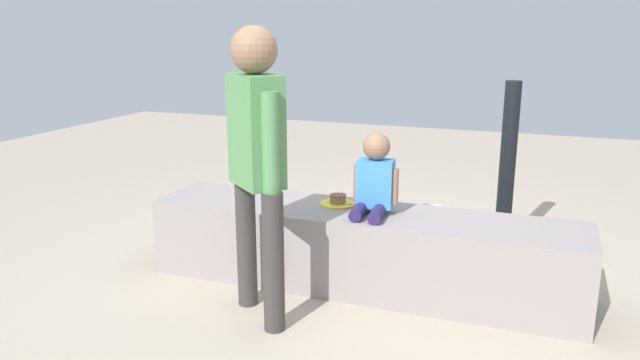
% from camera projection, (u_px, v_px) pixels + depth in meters
% --- Properties ---
extents(ground_plane, '(12.00, 12.00, 0.00)m').
position_uv_depth(ground_plane, '(361.00, 285.00, 3.77)').
color(ground_plane, tan).
extents(concrete_ledge, '(2.62, 0.54, 0.48)m').
position_uv_depth(concrete_ledge, '(362.00, 249.00, 3.71)').
color(concrete_ledge, gray).
rests_on(concrete_ledge, ground_plane).
extents(child_seated, '(0.28, 0.32, 0.48)m').
position_uv_depth(child_seated, '(375.00, 179.00, 3.56)').
color(child_seated, '#281D4E').
rests_on(child_seated, concrete_ledge).
extents(adult_standing, '(0.38, 0.35, 1.57)m').
position_uv_depth(adult_standing, '(257.00, 149.00, 3.14)').
color(adult_standing, '#353230').
rests_on(adult_standing, ground_plane).
extents(cake_plate, '(0.22, 0.22, 0.07)m').
position_uv_depth(cake_plate, '(338.00, 201.00, 3.78)').
color(cake_plate, yellow).
rests_on(cake_plate, concrete_ledge).
extents(gift_bag, '(0.18, 0.13, 0.37)m').
position_uv_depth(gift_bag, '(430.00, 231.00, 4.24)').
color(gift_bag, '#4C99E0').
rests_on(gift_bag, ground_plane).
extents(railing_post, '(0.36, 0.36, 1.21)m').
position_uv_depth(railing_post, '(506.00, 188.00, 4.25)').
color(railing_post, black).
rests_on(railing_post, ground_plane).
extents(water_bottle_near_gift, '(0.07, 0.07, 0.23)m').
position_uv_depth(water_bottle_near_gift, '(308.00, 215.00, 4.82)').
color(water_bottle_near_gift, silver).
rests_on(water_bottle_near_gift, ground_plane).
extents(water_bottle_far_side, '(0.06, 0.06, 0.24)m').
position_uv_depth(water_bottle_far_side, '(414.00, 228.00, 4.49)').
color(water_bottle_far_side, silver).
rests_on(water_bottle_far_side, ground_plane).
extents(party_cup_red, '(0.09, 0.09, 0.11)m').
position_uv_depth(party_cup_red, '(318.00, 205.00, 5.24)').
color(party_cup_red, red).
rests_on(party_cup_red, ground_plane).
extents(handbag_black_leather, '(0.33, 0.15, 0.37)m').
position_uv_depth(handbag_black_leather, '(347.00, 230.00, 4.39)').
color(handbag_black_leather, black).
rests_on(handbag_black_leather, ground_plane).
extents(handbag_brown_canvas, '(0.31, 0.12, 0.34)m').
position_uv_depth(handbag_brown_canvas, '(260.00, 207.00, 4.98)').
color(handbag_brown_canvas, brown).
rests_on(handbag_brown_canvas, ground_plane).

